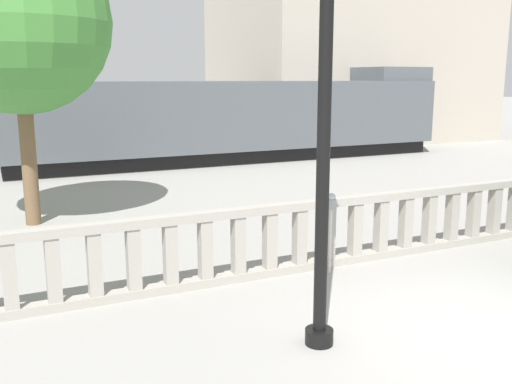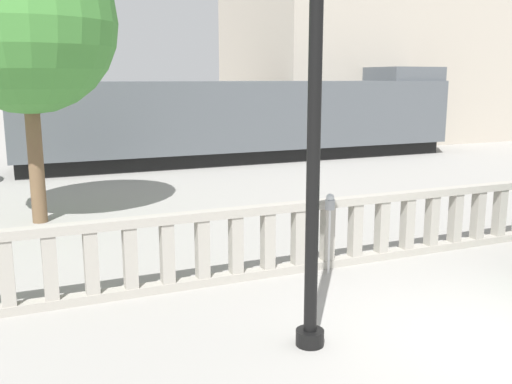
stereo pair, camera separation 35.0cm
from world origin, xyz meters
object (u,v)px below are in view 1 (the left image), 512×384
object	(u,v)px
train_near	(239,119)
lamppost	(325,98)
parking_meter	(331,209)
tree_right	(18,23)

from	to	relation	value
train_near	lamppost	bearing A→B (deg)	-110.20
lamppost	train_near	world-z (taller)	lamppost
lamppost	parking_meter	xyz separation A→B (m)	(1.60, 2.25, -1.97)
lamppost	parking_meter	bearing A→B (deg)	54.60
lamppost	tree_right	bearing A→B (deg)	109.08
lamppost	tree_right	size ratio (longest dim) A/B	0.80
train_near	tree_right	world-z (taller)	tree_right
lamppost	parking_meter	size ratio (longest dim) A/B	3.71
lamppost	parking_meter	distance (m)	3.39
parking_meter	lamppost	bearing A→B (deg)	-125.40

